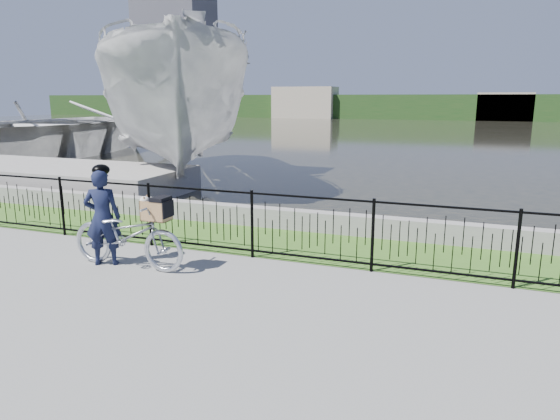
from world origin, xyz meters
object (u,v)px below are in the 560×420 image
at_px(bicycle_rig, 128,234).
at_px(boat_far, 48,128).
at_px(boat_near, 178,108).
at_px(cyclist, 102,216).
at_px(dock, 29,175).

height_order(bicycle_rig, boat_far, boat_far).
bearing_deg(bicycle_rig, boat_near, 116.28).
bearing_deg(cyclist, boat_near, 113.62).
bearing_deg(boat_far, cyclist, -42.72).
xyz_separation_m(cyclist, boat_near, (-3.55, 8.12, 1.50)).
relative_size(bicycle_rig, cyclist, 1.24).
bearing_deg(dock, boat_far, 130.99).
relative_size(dock, boat_far, 0.77).
xyz_separation_m(dock, boat_far, (-5.93, 6.83, 0.90)).
distance_m(dock, boat_far, 9.09).
bearing_deg(cyclist, dock, 143.92).
relative_size(bicycle_rig, boat_near, 0.17).
height_order(dock, cyclist, cyclist).
distance_m(cyclist, boat_far, 17.51).
bearing_deg(dock, bicycle_rig, -34.27).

